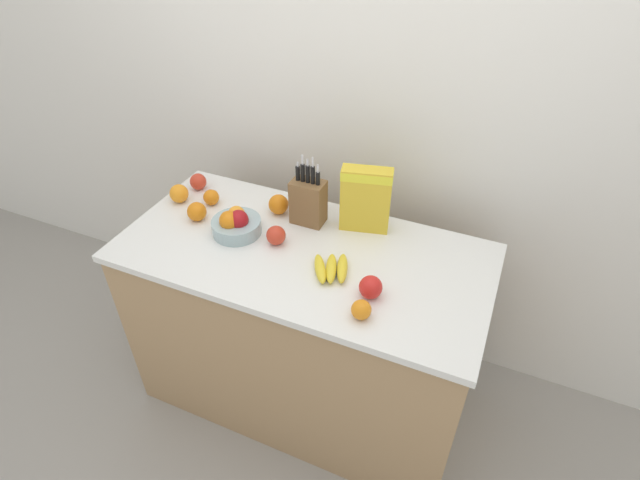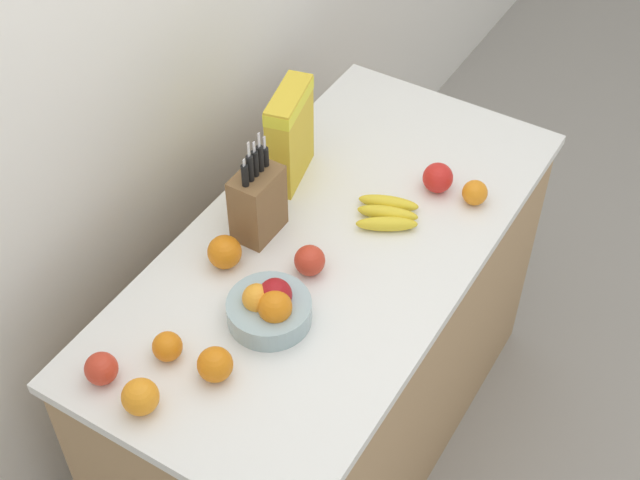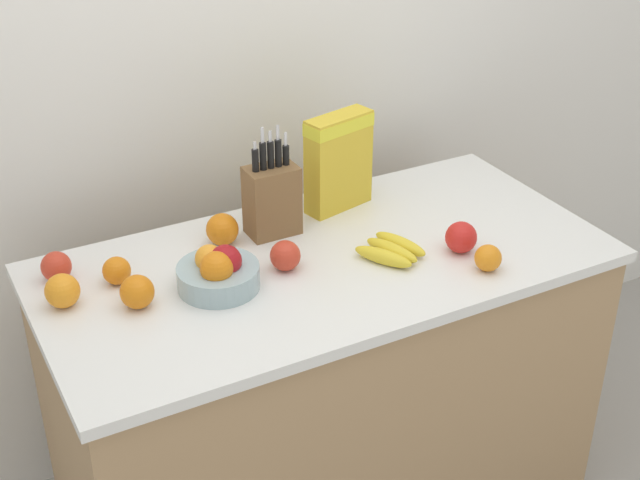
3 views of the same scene
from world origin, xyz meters
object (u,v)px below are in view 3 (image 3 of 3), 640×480
knife_block (272,199)px  banana_bunch (392,250)px  orange_front_left (62,291)px  apple_middle (56,267)px  apple_near_bananas (285,255)px  orange_back_center (222,229)px  orange_front_right (488,258)px  orange_by_cereal (137,292)px  fruit_bowl (218,272)px  cereal_box (339,158)px  apple_rear (461,237)px  orange_mid_left (117,271)px

knife_block → banana_bunch: (0.21, -0.26, -0.08)m
knife_block → orange_front_left: bearing=-171.2°
apple_middle → apple_near_bananas: apple_near_bananas is taller
apple_near_bananas → orange_back_center: 0.21m
orange_front_right → orange_by_cereal: bearing=162.8°
fruit_bowl → apple_near_bananas: size_ratio=2.59×
banana_bunch → apple_near_bananas: size_ratio=2.53×
cereal_box → banana_bunch: (-0.02, -0.31, -0.13)m
cereal_box → apple_rear: cereal_box is taller
orange_front_left → banana_bunch: bearing=-12.2°
apple_near_bananas → cereal_box: bearing=39.3°
orange_back_center → cereal_box: bearing=6.6°
apple_middle → orange_front_right: 1.06m
fruit_bowl → apple_rear: size_ratio=2.43×
orange_back_center → orange_by_cereal: (-0.29, -0.18, -0.00)m
banana_bunch → apple_middle: bearing=159.3°
orange_mid_left → orange_front_right: same height
apple_middle → orange_front_left: (-0.02, -0.12, 0.00)m
cereal_box → apple_rear: bearing=-80.7°
orange_front_left → knife_block: bearing=8.8°
banana_bunch → orange_by_cereal: orange_by_cereal is taller
orange_mid_left → orange_front_left: 0.15m
fruit_bowl → apple_rear: bearing=-12.2°
apple_middle → orange_by_cereal: (0.14, -0.21, 0.00)m
apple_rear → orange_back_center: 0.62m
apple_middle → apple_near_bananas: 0.56m
banana_bunch → orange_front_right: bearing=-43.5°
fruit_bowl → banana_bunch: bearing=-9.3°
orange_back_center → orange_by_cereal: bearing=-148.0°
fruit_bowl → orange_front_right: fruit_bowl is taller
banana_bunch → knife_block: bearing=128.9°
fruit_bowl → orange_back_center: bearing=64.6°
knife_block → orange_mid_left: size_ratio=4.44×
knife_block → orange_by_cereal: size_ratio=3.80×
orange_by_cereal → orange_front_right: 0.86m
knife_block → fruit_bowl: 0.31m
cereal_box → orange_mid_left: cereal_box is taller
fruit_bowl → apple_rear: 0.63m
cereal_box → apple_near_bananas: 0.38m
banana_bunch → orange_by_cereal: bearing=172.4°
orange_back_center → apple_middle: bearing=176.4°
orange_back_center → orange_front_left: size_ratio=1.04×
cereal_box → orange_front_right: (0.16, -0.48, -0.12)m
knife_block → orange_back_center: (-0.14, 0.01, -0.06)m
banana_bunch → orange_front_right: size_ratio=2.86×
orange_by_cereal → banana_bunch: bearing=-7.6°
apple_rear → orange_front_left: bearing=166.5°
fruit_bowl → apple_middle: bearing=146.5°
cereal_box → orange_front_right: size_ratio=4.03×
apple_middle → orange_by_cereal: size_ratio=0.92×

